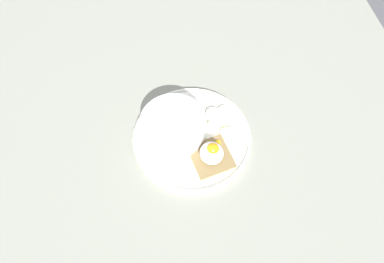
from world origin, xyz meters
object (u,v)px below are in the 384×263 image
Objects in this scene: oatmeal_bowl at (173,127)px; poached_egg at (212,152)px; banana_slice_back at (213,115)px; banana_slice_right at (227,133)px; banana_slice_inner at (214,126)px; banana_slice_front at (224,121)px; banana_slice_left at (225,112)px; toast_slice at (211,157)px.

oatmeal_bowl is 10.41cm from poached_egg.
oatmeal_bowl is 10.52cm from banana_slice_back.
oatmeal_bowl is at bearing -132.51° from poached_egg.
poached_egg reaches higher than banana_slice_back.
banana_slice_right is at bearing 141.16° from poached_egg.
oatmeal_bowl is 4.32× the size of banana_slice_inner.
banana_slice_inner is (-7.86, 1.76, -2.26)cm from poached_egg.
banana_slice_inner is at bearing -3.41° from banana_slice_back.
banana_slice_left is (-2.50, 0.49, -0.02)cm from banana_slice_front.
poached_egg is 1.81× the size of banana_slice_right.
oatmeal_bowl reaches higher than banana_slice_left.
oatmeal_bowl reaches higher than banana_slice_inner.
banana_slice_back reaches higher than banana_slice_right.
toast_slice is (7.14, 7.60, -2.39)cm from oatmeal_bowl.
toast_slice and banana_slice_left have the same top height.
banana_slice_inner is (-7.97, 1.83, -0.15)cm from toast_slice.
banana_slice_right is 3.57cm from banana_slice_inner.
oatmeal_bowl reaches higher than banana_slice_right.
toast_slice is at bearing -12.95° from banana_slice_inner.
toast_slice is 3.08× the size of banana_slice_inner.
toast_slice is at bearing -22.89° from banana_slice_left.
banana_slice_front is 0.72× the size of banana_slice_back.
banana_slice_front is 1.11× the size of banana_slice_left.
oatmeal_bowl is 3.98× the size of banana_slice_right.
poached_egg is at bearing 47.49° from oatmeal_bowl.
banana_slice_back is at bearing -155.18° from banana_slice_right.
banana_slice_back is 1.53× the size of banana_slice_inner.
banana_slice_inner is (1.02, -2.53, -0.07)cm from banana_slice_front.
oatmeal_bowl is at bearing -70.75° from banana_slice_left.
banana_slice_left is 0.99× the size of banana_slice_inner.
banana_slice_back is (-10.73, 2.00, 0.03)cm from toast_slice.
banana_slice_front is 3.48cm from banana_slice_right.
banana_slice_right is (1.64, 12.01, -2.45)cm from oatmeal_bowl.
banana_slice_front is (-8.88, 4.29, -2.19)cm from poached_egg.
banana_slice_right is 1.09× the size of banana_slice_inner.
poached_egg is 10.10cm from banana_slice_front.
toast_slice is at bearing -32.45° from poached_egg.
banana_slice_left is at bearing 175.81° from banana_slice_right.
poached_egg is at bearing -12.65° from banana_slice_inner.
toast_slice is 7.05cm from banana_slice_right.
banana_slice_right is at bearing -4.19° from banana_slice_left.
banana_slice_inner is (-2.46, -2.58, -0.09)cm from banana_slice_right.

